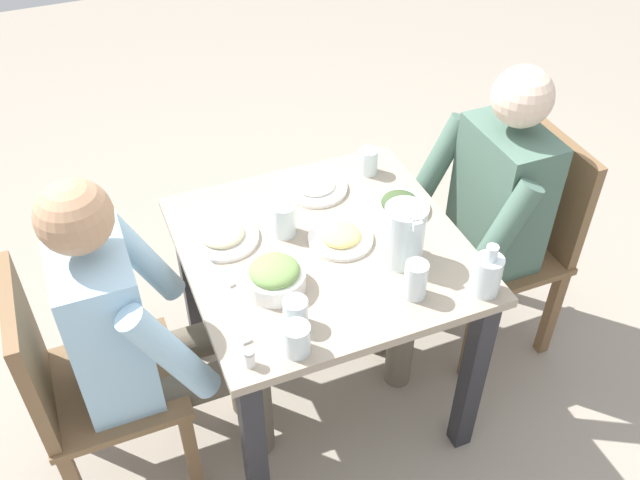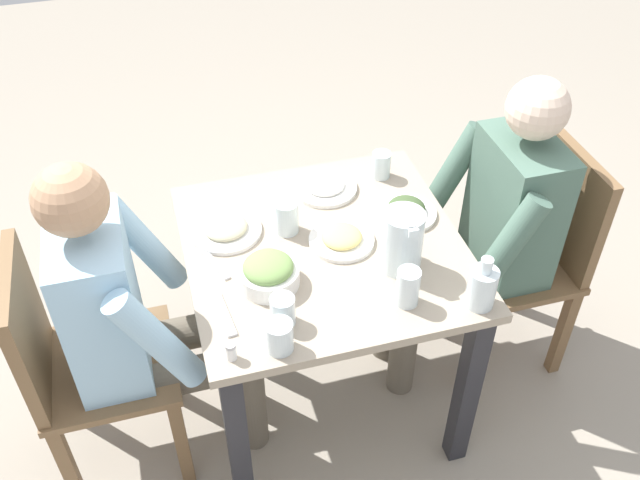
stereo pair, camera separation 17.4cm
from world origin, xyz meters
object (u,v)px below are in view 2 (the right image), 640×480
Objects in this scene: water_glass_center at (283,311)px; oil_carafe at (482,289)px; diner_far at (137,313)px; water_glass_by_pitcher at (408,287)px; water_glass_far_right at (381,165)px; water_glass_far_left at (279,336)px; plate_yoghurt at (325,186)px; plate_dolmas at (406,210)px; dining_table at (324,277)px; water_pitcher at (402,240)px; plate_beans at (225,229)px; plate_fries at (341,237)px; chair_far at (76,360)px; salad_bowl at (269,272)px; diner_near at (487,227)px; salt_shaker at (231,351)px; water_glass_near_left at (286,217)px; chair_near at (533,248)px.

water_glass_center is 0.54× the size of oil_carafe.
diner_far is 10.12× the size of water_glass_by_pitcher.
water_glass_far_left is at bearing 142.01° from water_glass_far_right.
plate_dolmas is (-0.20, -0.21, 0.01)m from plate_yoghurt.
dining_table is 0.57m from diner_far.
water_pitcher is 0.86× the size of plate_beans.
oil_carafe is at bearing -140.63° from plate_fries.
plate_dolmas is (0.10, -1.06, 0.26)m from chair_far.
chair_far is 0.94m from plate_yoghurt.
diner_far is 6.65× the size of salad_bowl.
water_glass_far_right is at bearing -38.48° from plate_fries.
plate_fries is (0.12, -0.25, -0.03)m from salad_bowl.
diner_near is 0.89m from water_glass_far_left.
diner_far reaches higher than plate_dolmas.
plate_dolmas is 0.38m from water_glass_by_pitcher.
water_pitcher reaches higher than plate_fries.
diner_far is 21.36× the size of salt_shaker.
plate_dolmas is 3.55× the size of salt_shaker.
dining_table is 0.96× the size of chair_far.
plate_beans reaches higher than plate_yoghurt.
water_glass_near_left is (0.24, 0.28, -0.04)m from water_pitcher.
dining_table is at bearing 135.72° from water_glass_far_right.
salad_bowl is 0.28m from salt_shaker.
oil_carafe is (-0.23, -0.54, 0.01)m from salad_bowl.
water_pitcher is 0.96× the size of plate_fries.
oil_carafe is at bearing -172.70° from plate_dolmas.
diner_near reaches higher than plate_yoghurt.
oil_carafe is (-0.42, -0.05, 0.04)m from plate_dolmas.
water_glass_far_right is at bearing -83.91° from plate_yoghurt.
water_glass_near_left reaches higher than plate_fries.
water_pitcher reaches higher than water_glass_center.
chair_near is at bearing -86.87° from plate_fries.
plate_beans is 0.57m from plate_dolmas.
plate_fries is 1.20× the size of oil_carafe.
water_glass_center reaches higher than plate_yoghurt.
chair_far is 1.14m from water_glass_far_right.
salt_shaker is at bearing 123.59° from plate_dolmas.
water_glass_far_left is (-0.24, 0.03, 0.00)m from salad_bowl.
chair_far is 9.64× the size of water_glass_center.
plate_dolmas is 2.12× the size of water_glass_far_right.
water_glass_by_pitcher reaches higher than plate_yoghurt.
water_glass_center is (-0.56, 0.47, -0.00)m from water_glass_far_right.
diner_near reaches higher than salt_shaker.
water_pitcher is at bearing -94.57° from salad_bowl.
diner_far reaches higher than water_glass_near_left.
plate_beans is at bearing 83.41° from diner_near.
plate_beans is (0.10, 1.05, 0.25)m from chair_near.
diner_near is 10.83× the size of water_glass_near_left.
plate_yoghurt is at bearing -5.34° from plate_fries.
chair_far reaches higher than water_glass_center.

